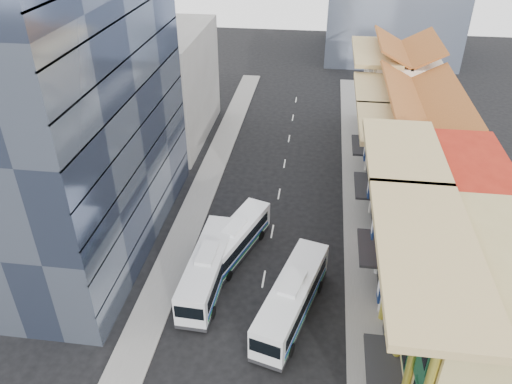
# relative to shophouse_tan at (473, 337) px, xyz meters

# --- Properties ---
(sidewalk_right) EXTENTS (3.00, 90.00, 0.15)m
(sidewalk_right) POSITION_rel_shophouse_tan_xyz_m (-5.50, 17.00, -5.92)
(sidewalk_right) COLOR slate
(sidewalk_right) RESTS_ON ground
(sidewalk_left) EXTENTS (3.00, 90.00, 0.15)m
(sidewalk_left) POSITION_rel_shophouse_tan_xyz_m (-22.50, 17.00, -5.92)
(sidewalk_left) COLOR slate
(sidewalk_left) RESTS_ON ground
(shophouse_tan) EXTENTS (8.00, 14.00, 12.00)m
(shophouse_tan) POSITION_rel_shophouse_tan_xyz_m (0.00, 0.00, 0.00)
(shophouse_tan) COLOR tan
(shophouse_tan) RESTS_ON ground
(shophouse_red) EXTENTS (8.00, 10.00, 12.00)m
(shophouse_red) POSITION_rel_shophouse_tan_xyz_m (0.00, 12.00, 0.00)
(shophouse_red) COLOR #AE2413
(shophouse_red) RESTS_ON ground
(shophouse_cream_near) EXTENTS (8.00, 9.00, 10.00)m
(shophouse_cream_near) POSITION_rel_shophouse_tan_xyz_m (0.00, 21.50, -1.00)
(shophouse_cream_near) COLOR white
(shophouse_cream_near) RESTS_ON ground
(shophouse_cream_mid) EXTENTS (8.00, 9.00, 10.00)m
(shophouse_cream_mid) POSITION_rel_shophouse_tan_xyz_m (0.00, 30.50, -1.00)
(shophouse_cream_mid) COLOR white
(shophouse_cream_mid) RESTS_ON ground
(shophouse_cream_far) EXTENTS (8.00, 12.00, 11.00)m
(shophouse_cream_far) POSITION_rel_shophouse_tan_xyz_m (0.00, 41.00, -0.50)
(shophouse_cream_far) COLOR white
(shophouse_cream_far) RESTS_ON ground
(office_tower) EXTENTS (12.00, 26.00, 30.00)m
(office_tower) POSITION_rel_shophouse_tan_xyz_m (-31.00, 14.00, 9.00)
(office_tower) COLOR #404B65
(office_tower) RESTS_ON ground
(office_block_far) EXTENTS (10.00, 18.00, 14.00)m
(office_block_far) POSITION_rel_shophouse_tan_xyz_m (-30.00, 37.00, 1.00)
(office_block_far) COLOR gray
(office_block_far) RESTS_ON ground
(bus_left_near) EXTENTS (3.08, 11.31, 3.59)m
(bus_left_near) POSITION_rel_shophouse_tan_xyz_m (-18.58, 8.76, -4.20)
(bus_left_near) COLOR silver
(bus_left_near) RESTS_ON ground
(bus_left_far) EXTENTS (5.55, 10.52, 3.30)m
(bus_left_far) POSITION_rel_shophouse_tan_xyz_m (-17.04, 13.07, -4.35)
(bus_left_far) COLOR white
(bus_left_far) RESTS_ON ground
(bus_right) EXTENTS (5.54, 11.76, 3.67)m
(bus_right) POSITION_rel_shophouse_tan_xyz_m (-11.32, 6.11, -4.16)
(bus_right) COLOR silver
(bus_right) RESTS_ON ground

